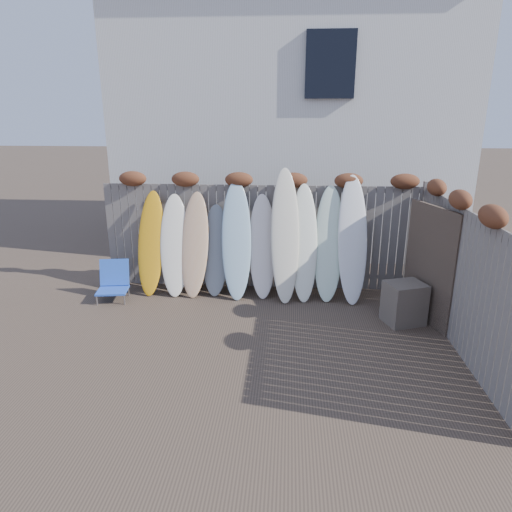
# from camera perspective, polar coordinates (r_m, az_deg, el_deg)

# --- Properties ---
(ground) EXTENTS (80.00, 80.00, 0.00)m
(ground) POSITION_cam_1_polar(r_m,az_deg,el_deg) (6.87, -0.74, -11.02)
(ground) COLOR #493A2D
(back_fence) EXTENTS (6.05, 0.28, 2.24)m
(back_fence) POSITION_cam_1_polar(r_m,az_deg,el_deg) (8.68, 0.97, 3.52)
(back_fence) COLOR slate
(back_fence) RESTS_ON ground
(right_fence) EXTENTS (0.28, 4.40, 2.24)m
(right_fence) POSITION_cam_1_polar(r_m,az_deg,el_deg) (7.07, 24.39, -1.73)
(right_fence) COLOR slate
(right_fence) RESTS_ON ground
(house) EXTENTS (8.50, 5.50, 6.33)m
(house) POSITION_cam_1_polar(r_m,az_deg,el_deg) (12.51, 4.23, 17.11)
(house) COLOR silver
(house) RESTS_ON ground
(beach_chair) EXTENTS (0.60, 0.63, 0.70)m
(beach_chair) POSITION_cam_1_polar(r_m,az_deg,el_deg) (8.76, -17.38, -3.05)
(beach_chair) COLOR blue
(beach_chair) RESTS_ON ground
(wooden_crate) EXTENTS (0.71, 0.66, 0.68)m
(wooden_crate) POSITION_cam_1_polar(r_m,az_deg,el_deg) (7.78, 18.03, -5.62)
(wooden_crate) COLOR brown
(wooden_crate) RESTS_ON ground
(lattice_panel) EXTENTS (0.44, 1.23, 1.91)m
(lattice_panel) POSITION_cam_1_polar(r_m,az_deg,el_deg) (7.79, 20.86, -1.07)
(lattice_panel) COLOR #45362A
(lattice_panel) RESTS_ON ground
(surfboard_0) EXTENTS (0.54, 0.71, 1.90)m
(surfboard_0) POSITION_cam_1_polar(r_m,az_deg,el_deg) (8.73, -12.99, 1.56)
(surfboard_0) COLOR #FFA812
(surfboard_0) RESTS_ON ground
(surfboard_1) EXTENTS (0.59, 0.71, 1.85)m
(surfboard_1) POSITION_cam_1_polar(r_m,az_deg,el_deg) (8.60, -10.14, 1.32)
(surfboard_1) COLOR white
(surfboard_1) RESTS_ON ground
(surfboard_2) EXTENTS (0.57, 0.71, 1.90)m
(surfboard_2) POSITION_cam_1_polar(r_m,az_deg,el_deg) (8.49, -7.67, 1.40)
(surfboard_2) COLOR #FFD496
(surfboard_2) RESTS_ON ground
(surfboard_3) EXTENTS (0.50, 0.60, 1.66)m
(surfboard_3) POSITION_cam_1_polar(r_m,az_deg,el_deg) (8.53, -5.10, 0.71)
(surfboard_3) COLOR gray
(surfboard_3) RESTS_ON ground
(surfboard_4) EXTENTS (0.61, 0.80, 2.11)m
(surfboard_4) POSITION_cam_1_polar(r_m,az_deg,el_deg) (8.33, -2.46, 1.96)
(surfboard_4) COLOR #92B6CD
(surfboard_4) RESTS_ON ground
(surfboard_5) EXTENTS (0.56, 0.71, 1.86)m
(surfboard_5) POSITION_cam_1_polar(r_m,az_deg,el_deg) (8.38, 0.82, 1.22)
(surfboard_5) COLOR white
(surfboard_5) RESTS_ON ground
(surfboard_6) EXTENTS (0.57, 0.86, 2.35)m
(surfboard_6) POSITION_cam_1_polar(r_m,az_deg,el_deg) (8.20, 3.65, 2.57)
(surfboard_6) COLOR beige
(surfboard_6) RESTS_ON ground
(surfboard_7) EXTENTS (0.52, 0.76, 2.07)m
(surfboard_7) POSITION_cam_1_polar(r_m,az_deg,el_deg) (8.27, 6.02, 1.64)
(surfboard_7) COLOR white
(surfboard_7) RESTS_ON ground
(surfboard_8) EXTENTS (0.57, 0.75, 2.03)m
(surfboard_8) POSITION_cam_1_polar(r_m,az_deg,el_deg) (8.34, 9.07, 1.53)
(surfboard_8) COLOR silver
(surfboard_8) RESTS_ON ground
(surfboard_9) EXTENTS (0.56, 0.81, 2.23)m
(surfboard_9) POSITION_cam_1_polar(r_m,az_deg,el_deg) (8.30, 11.97, 2.01)
(surfboard_9) COLOR white
(surfboard_9) RESTS_ON ground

